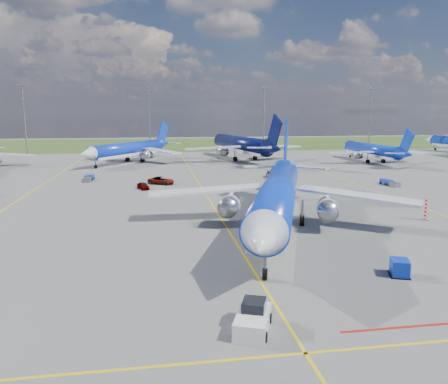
{
  "coord_description": "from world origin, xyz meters",
  "views": [
    {
      "loc": [
        -8.29,
        -42.15,
        13.8
      ],
      "look_at": [
        0.0,
        10.41,
        4.0
      ],
      "focal_mm": 35.0,
      "sensor_mm": 36.0,
      "label": 1
    }
  ],
  "objects": [
    {
      "name": "warning_post",
      "position": [
        26.0,
        8.0,
        1.5
      ],
      "size": [
        0.5,
        0.5,
        3.0
      ],
      "primitive_type": "cylinder",
      "color": "red",
      "rests_on": "ground"
    },
    {
      "name": "bg_jet_ne",
      "position": [
        51.08,
        71.14,
        0.0
      ],
      "size": [
        29.53,
        38.1,
        9.74
      ],
      "primitive_type": null,
      "rotation": [
        0.0,
        0.0,
        3.17
      ],
      "color": "#0D31BC",
      "rests_on": "ground"
    },
    {
      "name": "service_car_c",
      "position": [
        15.95,
        47.07,
        0.74
      ],
      "size": [
        3.08,
        5.39,
        1.47
      ],
      "primitive_type": "imported",
      "rotation": [
        0.0,
        0.0,
        -0.21
      ],
      "color": "#999999",
      "rests_on": "ground"
    },
    {
      "name": "taxiway_lines",
      "position": [
        0.17,
        27.7,
        0.01
      ],
      "size": [
        60.25,
        160.0,
        0.02
      ],
      "color": "yellow",
      "rests_on": "ground"
    },
    {
      "name": "service_car_a",
      "position": [
        -10.64,
        36.92,
        0.62
      ],
      "size": [
        2.63,
        3.95,
        1.25
      ],
      "primitive_type": "imported",
      "rotation": [
        0.0,
        0.0,
        0.35
      ],
      "color": "#999999",
      "rests_on": "ground"
    },
    {
      "name": "bg_jet_nnw",
      "position": [
        -15.48,
        79.77,
        0.0
      ],
      "size": [
        48.61,
        51.51,
        10.76
      ],
      "primitive_type": null,
      "rotation": [
        0.0,
        0.0,
        -0.57
      ],
      "color": "#0D31BC",
      "rests_on": "ground"
    },
    {
      "name": "main_airliner",
      "position": [
        5.62,
        6.07,
        0.0
      ],
      "size": [
        49.11,
        55.92,
        12.24
      ],
      "primitive_type": null,
      "rotation": [
        0.0,
        0.0,
        -0.34
      ],
      "color": "#0D31BC",
      "rests_on": "ground"
    },
    {
      "name": "baggage_tug_e",
      "position": [
        35.53,
        33.83,
        0.49
      ],
      "size": [
        1.86,
        4.75,
        1.04
      ],
      "rotation": [
        0.0,
        0.0,
        0.14
      ],
      "color": "navy",
      "rests_on": "ground"
    },
    {
      "name": "service_car_b",
      "position": [
        -7.3,
        41.96,
        0.72
      ],
      "size": [
        5.64,
        4.71,
        1.43
      ],
      "primitive_type": "imported",
      "rotation": [
        0.0,
        0.0,
        1.03
      ],
      "color": "#999999",
      "rests_on": "ground"
    },
    {
      "name": "bg_jet_n",
      "position": [
        16.41,
        82.73,
        0.0
      ],
      "size": [
        46.57,
        55.79,
        12.93
      ],
      "primitive_type": null,
      "rotation": [
        0.0,
        0.0,
        3.34
      ],
      "color": "#070D3A",
      "rests_on": "ground"
    },
    {
      "name": "floodlight_masts",
      "position": [
        10.0,
        110.0,
        12.56
      ],
      "size": [
        202.2,
        0.5,
        22.7
      ],
      "color": "slate",
      "rests_on": "ground"
    },
    {
      "name": "baggage_tug_c",
      "position": [
        -21.83,
        48.72,
        0.53
      ],
      "size": [
        1.63,
        5.08,
        1.13
      ],
      "rotation": [
        0.0,
        0.0,
        -0.06
      ],
      "color": "#1B3CA4",
      "rests_on": "ground"
    },
    {
      "name": "ground",
      "position": [
        0.0,
        0.0,
        0.0
      ],
      "size": [
        400.0,
        400.0,
        0.0
      ],
      "primitive_type": "plane",
      "color": "#5C5C59",
      "rests_on": "ground"
    },
    {
      "name": "pushback_tug",
      "position": [
        -2.41,
        -16.75,
        0.73
      ],
      "size": [
        3.22,
        5.41,
        1.82
      ],
      "rotation": [
        0.0,
        0.0,
        -0.36
      ],
      "color": "silver",
      "rests_on": "ground"
    },
    {
      "name": "grass_strip",
      "position": [
        0.0,
        150.0,
        0.0
      ],
      "size": [
        400.0,
        80.0,
        0.01
      ],
      "primitive_type": "cube",
      "color": "#2D4719",
      "rests_on": "ground"
    },
    {
      "name": "baggage_tug_w",
      "position": [
        25.14,
        22.42,
        0.45
      ],
      "size": [
        2.05,
        4.46,
        0.97
      ],
      "rotation": [
        0.0,
        0.0,
        0.22
      ],
      "color": "#184492",
      "rests_on": "ground"
    },
    {
      "name": "uld_container",
      "position": [
        12.04,
        -9.52,
        0.72
      ],
      "size": [
        1.98,
        2.18,
        1.43
      ],
      "primitive_type": "cube",
      "rotation": [
        0.0,
        0.0,
        -0.36
      ],
      "color": "#0C2AA8",
      "rests_on": "ground"
    }
  ]
}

